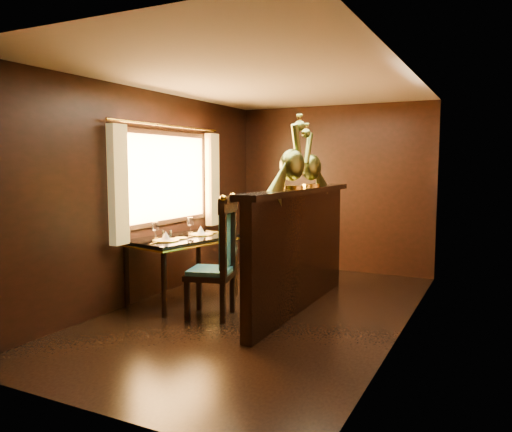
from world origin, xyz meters
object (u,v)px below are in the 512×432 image
(dining_table, at_px, (183,243))
(peacock_left, at_px, (292,151))
(peacock_right, at_px, (311,156))
(chair_left, at_px, (221,253))
(chair_right, at_px, (280,238))

(dining_table, bearing_deg, peacock_left, 13.72)
(peacock_right, bearing_deg, chair_left, -122.97)
(chair_left, bearing_deg, peacock_left, 18.03)
(chair_left, distance_m, peacock_left, 1.31)
(chair_left, height_order, peacock_right, peacock_right)
(peacock_right, bearing_deg, chair_right, 145.44)
(chair_right, bearing_deg, peacock_right, -29.81)
(chair_right, bearing_deg, dining_table, -124.02)
(chair_right, relative_size, peacock_left, 1.61)
(dining_table, relative_size, peacock_left, 1.78)
(peacock_left, distance_m, peacock_right, 0.58)
(dining_table, relative_size, peacock_right, 1.98)
(dining_table, bearing_deg, chair_right, 63.33)
(chair_left, relative_size, chair_right, 1.02)
(dining_table, height_order, chair_right, chair_right)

